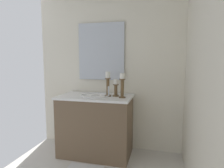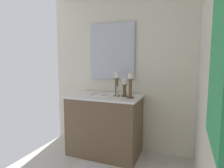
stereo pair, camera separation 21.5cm
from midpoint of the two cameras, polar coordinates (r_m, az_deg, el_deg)
wall_back at (r=1.37m, az=31.90°, el=1.34°), size 2.91×0.04×2.45m
wall_left at (r=2.93m, az=4.40°, el=4.75°), size 0.04×2.22×2.45m
vanity_cabinet at (r=2.81m, az=0.04°, el=-11.96°), size 0.58×1.02×0.85m
sink_basin at (r=2.71m, az=0.06°, el=-4.21°), size 0.40×0.40×0.24m
mirror at (r=2.92m, az=2.07°, el=9.55°), size 0.02×0.70×0.84m
candle_holder_tall at (r=2.50m, az=7.92°, el=-0.33°), size 0.09×0.09×0.32m
candle_holder_short at (r=2.62m, az=6.07°, el=-1.06°), size 0.09×0.09×0.23m
candle_holder_mid at (r=2.63m, az=3.73°, el=0.24°), size 0.09×0.09×0.34m
towel_near_vanity at (r=0.53m, az=40.56°, el=4.54°), size 0.23×0.03×0.36m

